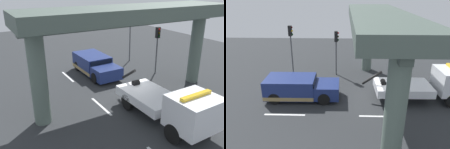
# 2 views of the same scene
# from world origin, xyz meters

# --- Properties ---
(ground_plane) EXTENTS (60.00, 40.00, 0.10)m
(ground_plane) POSITION_xyz_m (0.00, 0.00, -0.05)
(ground_plane) COLOR #2D3033
(lane_stripe_west) EXTENTS (2.60, 0.16, 0.01)m
(lane_stripe_west) POSITION_xyz_m (-6.00, -2.33, 0.00)
(lane_stripe_west) COLOR silver
(lane_stripe_west) RESTS_ON ground
(lane_stripe_mid) EXTENTS (2.60, 0.16, 0.01)m
(lane_stripe_mid) POSITION_xyz_m (0.00, -2.33, 0.00)
(lane_stripe_mid) COLOR silver
(lane_stripe_mid) RESTS_ON ground
(tow_truck_white) EXTENTS (7.26, 2.46, 2.46)m
(tow_truck_white) POSITION_xyz_m (3.80, 0.01, 1.20)
(tow_truck_white) COLOR white
(tow_truck_white) RESTS_ON ground
(towed_van_green) EXTENTS (5.22, 2.26, 1.58)m
(towed_van_green) POSITION_xyz_m (-5.49, -0.00, 0.78)
(towed_van_green) COLOR navy
(towed_van_green) RESTS_ON ground
(overpass_structure) EXTENTS (3.60, 13.99, 6.07)m
(overpass_structure) POSITION_xyz_m (-0.09, 0.00, 5.12)
(overpass_structure) COLOR #596B60
(overpass_structure) RESTS_ON ground
(traffic_light_near) EXTENTS (0.39, 0.32, 4.46)m
(traffic_light_near) POSITION_xyz_m (-6.98, 4.64, 3.25)
(traffic_light_near) COLOR #515456
(traffic_light_near) RESTS_ON ground
(traffic_light_far) EXTENTS (0.39, 0.32, 4.00)m
(traffic_light_far) POSITION_xyz_m (-2.98, 4.64, 2.92)
(traffic_light_far) COLOR #515456
(traffic_light_far) RESTS_ON ground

